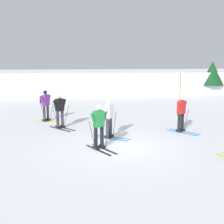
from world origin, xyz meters
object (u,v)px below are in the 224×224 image
at_px(skier_green, 99,125).
at_px(skier_black, 59,109).
at_px(skier_red, 181,113).
at_px(conifer_far_left, 212,73).
at_px(skier_purple, 45,104).
at_px(skier_white, 109,116).
at_px(trail_marker_pole, 180,92).

bearing_deg(skier_green, skier_black, 115.69).
bearing_deg(skier_red, skier_black, 166.76).
height_order(skier_green, conifer_far_left, conifer_far_left).
xyz_separation_m(skier_red, skier_purple, (-6.56, 3.08, 0.04)).
relative_size(skier_purple, skier_white, 1.00).
height_order(skier_red, skier_black, same).
height_order(skier_black, skier_green, same).
bearing_deg(skier_purple, skier_black, -63.26).
bearing_deg(skier_black, conifer_far_left, 43.19).
relative_size(skier_green, skier_white, 1.00).
bearing_deg(skier_purple, skier_green, -63.97).
height_order(skier_purple, skier_white, same).
relative_size(skier_white, conifer_far_left, 0.55).
distance_m(trail_marker_pole, conifer_far_left, 10.21).
distance_m(skier_purple, skier_green, 5.90).
relative_size(skier_purple, conifer_far_left, 0.55).
bearing_deg(skier_green, trail_marker_pole, 53.81).
height_order(skier_red, skier_green, same).
distance_m(skier_red, skier_white, 3.53).
bearing_deg(conifer_far_left, skier_white, -127.56).
bearing_deg(trail_marker_pole, skier_purple, -161.99).
height_order(skier_red, skier_purple, same).
distance_m(skier_purple, conifer_far_left, 18.20).
xyz_separation_m(skier_green, trail_marker_pole, (5.90, 8.06, 0.31)).
bearing_deg(skier_white, skier_purple, 129.38).
xyz_separation_m(skier_green, skier_white, (0.51, 1.53, 0.04)).
relative_size(trail_marker_pole, conifer_far_left, 0.78).
xyz_separation_m(skier_red, skier_black, (-5.68, 1.34, 0.04)).
xyz_separation_m(skier_red, skier_white, (-3.46, -0.69, 0.04)).
bearing_deg(skier_black, trail_marker_pole, 30.59).
xyz_separation_m(skier_black, skier_green, (1.71, -3.56, -0.04)).
xyz_separation_m(skier_purple, conifer_far_left, (14.46, 11.01, 1.04)).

